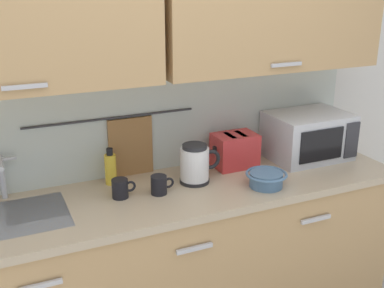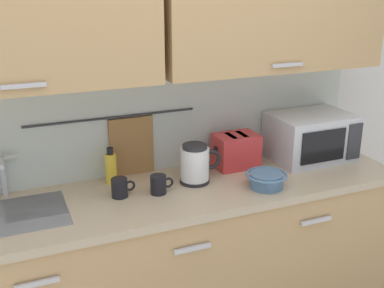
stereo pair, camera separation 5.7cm
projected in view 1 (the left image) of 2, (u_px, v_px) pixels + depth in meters
The scene contains 10 objects.
counter_unit at pixel (169, 266), 2.55m from camera, with size 2.53×0.64×0.90m.
back_wall_assembly at pixel (150, 60), 2.40m from camera, with size 3.70×0.41×2.50m.
sink_faucet at pixel (2, 172), 2.26m from camera, with size 0.09×0.17×0.22m.
microwave at pixel (308, 136), 2.81m from camera, with size 0.46×0.35×0.27m.
electric_kettle at pixel (195, 164), 2.48m from camera, with size 0.23×0.16×0.21m.
dish_soap_bottle at pixel (111, 168), 2.46m from camera, with size 0.06×0.06×0.20m.
mug_near_sink at pixel (121, 188), 2.32m from camera, with size 0.12×0.08×0.09m.
mixing_bowl at pixel (266, 178), 2.44m from camera, with size 0.21×0.21×0.08m.
toaster at pixel (235, 150), 2.69m from camera, with size 0.26×0.17×0.19m.
mug_by_kettle at pixel (159, 185), 2.36m from camera, with size 0.12×0.08×0.09m.
Camera 1 is at (-0.79, -1.75, 1.92)m, focal length 44.65 mm.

